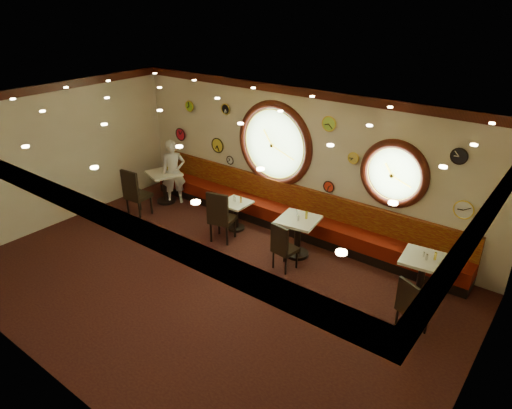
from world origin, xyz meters
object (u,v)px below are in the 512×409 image
at_px(table_b, 236,212).
at_px(condiment_a_pepper, 167,171).
at_px(table_d, 422,272).
at_px(chair_d, 411,304).
at_px(chair_a, 134,190).
at_px(condiment_a_salt, 163,168).
at_px(condiment_a_bottle, 168,170).
at_px(condiment_c_bottle, 306,215).
at_px(waiter, 174,172).
at_px(condiment_c_pepper, 298,218).
at_px(chair_c, 282,244).
at_px(condiment_b_pepper, 235,200).
at_px(condiment_d_pepper, 427,257).
at_px(condiment_d_bottle, 435,256).
at_px(condiment_c_salt, 297,213).
at_px(condiment_b_salt, 234,198).
at_px(condiment_b_bottle, 241,200).
at_px(table_c, 298,232).
at_px(table_a, 165,183).
at_px(condiment_d_salt, 424,254).

bearing_deg(table_b, condiment_a_pepper, 178.33).
bearing_deg(table_d, chair_d, -80.29).
relative_size(chair_a, condiment_a_salt, 7.05).
relative_size(condiment_a_bottle, condiment_c_bottle, 0.96).
relative_size(condiment_a_salt, waiter, 0.06).
bearing_deg(table_d, condiment_c_pepper, -175.68).
xyz_separation_m(table_d, chair_c, (-2.44, -0.76, 0.06)).
bearing_deg(chair_a, condiment_a_pepper, 84.06).
relative_size(condiment_b_pepper, condiment_d_pepper, 0.93).
bearing_deg(waiter, condiment_d_pepper, -53.93).
xyz_separation_m(table_d, condiment_a_pepper, (-6.54, 0.07, 0.36)).
bearing_deg(condiment_d_bottle, condiment_c_salt, -178.68).
height_order(condiment_c_salt, condiment_d_pepper, condiment_c_salt).
relative_size(condiment_b_salt, condiment_c_bottle, 0.68).
bearing_deg(condiment_d_pepper, table_d, 131.98).
distance_m(condiment_a_pepper, condiment_c_bottle, 4.16).
bearing_deg(condiment_a_salt, condiment_b_salt, -1.82).
bearing_deg(condiment_b_bottle, condiment_a_salt, 178.58).
bearing_deg(table_d, condiment_d_bottle, 17.16).
xyz_separation_m(chair_c, condiment_b_bottle, (-1.69, 0.82, 0.18)).
bearing_deg(chair_d, condiment_c_pepper, -173.64).
distance_m(table_c, condiment_b_salt, 1.84).
distance_m(table_d, condiment_a_pepper, 6.55).
relative_size(condiment_c_salt, waiter, 0.07).
relative_size(table_c, table_d, 1.06).
bearing_deg(condiment_c_pepper, waiter, 174.57).
distance_m(table_d, condiment_c_pepper, 2.50).
bearing_deg(condiment_c_pepper, table_d, 4.32).
bearing_deg(chair_a, condiment_a_bottle, 82.76).
bearing_deg(waiter, condiment_c_pepper, -57.24).
xyz_separation_m(condiment_a_pepper, condiment_d_pepper, (6.58, -0.12, -0.00)).
distance_m(table_b, condiment_d_bottle, 4.41).
relative_size(condiment_d_pepper, condiment_c_bottle, 0.68).
bearing_deg(table_a, condiment_b_bottle, 0.50).
bearing_deg(table_c, condiment_d_salt, 3.46).
relative_size(condiment_c_pepper, condiment_d_bottle, 0.81).
height_order(table_a, condiment_d_salt, condiment_d_salt).
xyz_separation_m(condiment_b_salt, condiment_d_bottle, (4.48, 0.00, 0.15)).
distance_m(condiment_c_salt, condiment_b_bottle, 1.55).
bearing_deg(condiment_d_pepper, table_c, -178.43).
bearing_deg(condiment_b_pepper, condiment_b_bottle, 17.95).
relative_size(chair_a, waiter, 0.45).
distance_m(chair_a, condiment_c_pepper, 4.18).
bearing_deg(condiment_b_salt, waiter, 176.12).
bearing_deg(table_b, condiment_b_salt, 151.21).
relative_size(chair_d, condiment_a_pepper, 6.33).
height_order(chair_d, condiment_c_pepper, chair_d).
bearing_deg(condiment_d_bottle, chair_c, -162.75).
bearing_deg(condiment_a_pepper, condiment_b_pepper, -1.26).
bearing_deg(table_d, chair_c, -162.74).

